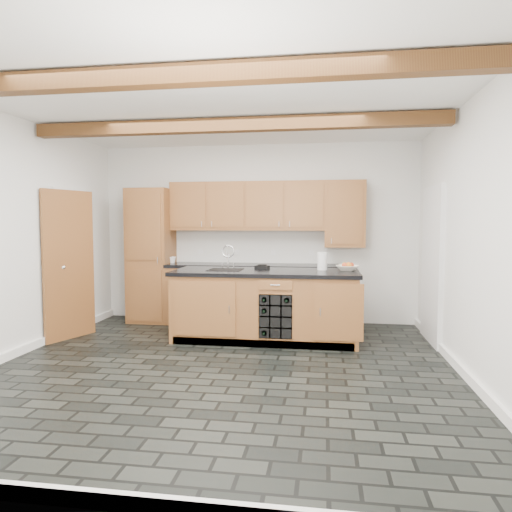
{
  "coord_description": "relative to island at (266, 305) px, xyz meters",
  "views": [
    {
      "loc": [
        1.07,
        -4.71,
        1.55
      ],
      "look_at": [
        0.24,
        0.8,
        1.16
      ],
      "focal_mm": 32.0,
      "sensor_mm": 36.0,
      "label": 1
    }
  ],
  "objects": [
    {
      "name": "faucet",
      "position": [
        -0.56,
        0.05,
        0.5
      ],
      "size": [
        0.45,
        0.4,
        0.34
      ],
      "color": "black",
      "rests_on": "island"
    },
    {
      "name": "back_cabinetry",
      "position": [
        -0.68,
        0.95,
        0.51
      ],
      "size": [
        3.65,
        0.62,
        2.2
      ],
      "color": "#965D30",
      "rests_on": "ground"
    },
    {
      "name": "fruit_cluster",
      "position": [
        1.07,
        0.14,
        0.54
      ],
      "size": [
        0.16,
        0.17,
        0.07
      ],
      "color": "#AC3217",
      "rests_on": "fruit_bowl"
    },
    {
      "name": "room_shell",
      "position": [
        -0.39,
        -0.75,
        1.06
      ],
      "size": [
        5.01,
        5.0,
        5.0
      ],
      "color": "white",
      "rests_on": "ground"
    },
    {
      "name": "fruit_bowl",
      "position": [
        1.07,
        0.14,
        0.5
      ],
      "size": [
        0.35,
        0.35,
        0.07
      ],
      "primitive_type": "imported",
      "rotation": [
        0.0,
        0.0,
        -0.19
      ],
      "color": "white",
      "rests_on": "island"
    },
    {
      "name": "ground",
      "position": [
        -0.31,
        -1.28,
        -0.47
      ],
      "size": [
        5.0,
        5.0,
        0.0
      ],
      "primitive_type": "plane",
      "color": "black",
      "rests_on": "ground"
    },
    {
      "name": "paper_towel",
      "position": [
        0.74,
        0.19,
        0.58
      ],
      "size": [
        0.13,
        0.13,
        0.24
      ],
      "primitive_type": "cylinder",
      "color": "white",
      "rests_on": "island"
    },
    {
      "name": "kitchen_scale",
      "position": [
        -0.09,
        0.24,
        0.49
      ],
      "size": [
        0.21,
        0.15,
        0.06
      ],
      "rotation": [
        0.0,
        0.0,
        -0.27
      ],
      "color": "black",
      "rests_on": "island"
    },
    {
      "name": "mug",
      "position": [
        -1.61,
        0.9,
        0.52
      ],
      "size": [
        0.14,
        0.14,
        0.1
      ],
      "primitive_type": "imported",
      "rotation": [
        0.0,
        0.0,
        -0.28
      ],
      "color": "white",
      "rests_on": "back_cabinetry"
    },
    {
      "name": "island",
      "position": [
        0.0,
        0.0,
        0.0
      ],
      "size": [
        2.48,
        0.96,
        0.93
      ],
      "color": "#965D30",
      "rests_on": "ground"
    }
  ]
}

